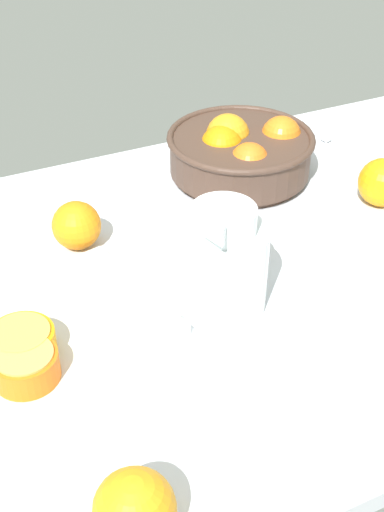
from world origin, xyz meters
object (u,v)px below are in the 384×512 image
at_px(cutting_board, 31,339).
at_px(orange_half_0, 22,344).
at_px(loose_orange_1, 135,510).
at_px(juice_glass, 355,419).
at_px(orange_half_1, 26,366).
at_px(loose_orange_0, 76,225).
at_px(juice_pitcher, 220,269).
at_px(spoon, 327,145).
at_px(fruit_bowl, 241,152).
at_px(loose_orange_2, 382,182).

xyz_separation_m(cutting_board, orange_half_0, (-0.02, -0.04, 0.03)).
height_order(orange_half_0, loose_orange_1, loose_orange_1).
distance_m(juice_glass, orange_half_1, 0.39).
distance_m(cutting_board, loose_orange_0, 0.23).
xyz_separation_m(loose_orange_0, loose_orange_1, (-0.10, -0.51, 0.00)).
distance_m(juice_glass, loose_orange_1, 0.27).
bearing_deg(juice_glass, juice_pitcher, 95.57).
height_order(juice_glass, spoon, juice_glass).
relative_size(loose_orange_1, spoon, 0.63).
xyz_separation_m(orange_half_0, spoon, (0.70, 0.35, -0.04)).
height_order(fruit_bowl, cutting_board, fruit_bowl).
relative_size(fruit_bowl, orange_half_1, 3.29).
bearing_deg(cutting_board, fruit_bowl, 31.07).
xyz_separation_m(juice_glass, loose_orange_2, (0.35, 0.40, 0.01)).
relative_size(orange_half_0, orange_half_1, 1.04).
distance_m(orange_half_1, loose_orange_2, 0.68).
xyz_separation_m(fruit_bowl, juice_glass, (-0.18, -0.59, -0.02)).
bearing_deg(juice_pitcher, cutting_board, 173.15).
bearing_deg(loose_orange_0, cutting_board, -123.15).
relative_size(orange_half_1, loose_orange_1, 0.98).
xyz_separation_m(orange_half_0, orange_half_1, (-0.01, -0.04, -0.00)).
relative_size(loose_orange_2, spoon, 0.64).
distance_m(loose_orange_0, spoon, 0.57).
bearing_deg(loose_orange_0, juice_glass, -71.88).
bearing_deg(fruit_bowl, orange_half_0, -146.67).
height_order(orange_half_0, loose_orange_0, loose_orange_0).
bearing_deg(juice_glass, orange_half_0, 138.30).
bearing_deg(loose_orange_2, juice_pitcher, -161.76).
bearing_deg(fruit_bowl, juice_glass, -106.52).
height_order(orange_half_1, spoon, orange_half_1).
height_order(juice_pitcher, juice_glass, juice_pitcher).
bearing_deg(loose_orange_0, spoon, 11.88).
height_order(fruit_bowl, orange_half_0, fruit_bowl).
bearing_deg(orange_half_0, loose_orange_0, 58.14).
height_order(cutting_board, orange_half_1, orange_half_1).
relative_size(orange_half_0, spoon, 0.64).
relative_size(juice_glass, loose_orange_2, 0.99).
relative_size(cutting_board, spoon, 2.70).
bearing_deg(loose_orange_2, fruit_bowl, 132.95).
bearing_deg(spoon, orange_half_1, -151.25).
distance_m(orange_half_1, loose_orange_1, 0.24).
relative_size(cutting_board, loose_orange_2, 4.24).
relative_size(orange_half_1, loose_orange_0, 1.05).
height_order(fruit_bowl, loose_orange_1, fruit_bowl).
bearing_deg(orange_half_1, juice_glass, -36.90).
bearing_deg(loose_orange_0, juice_pitcher, -58.52).
bearing_deg(cutting_board, orange_half_1, -106.09).
bearing_deg(juice_glass, cutting_board, 133.12).
xyz_separation_m(loose_orange_2, spoon, (0.04, 0.22, -0.04)).
height_order(orange_half_0, spoon, orange_half_0).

